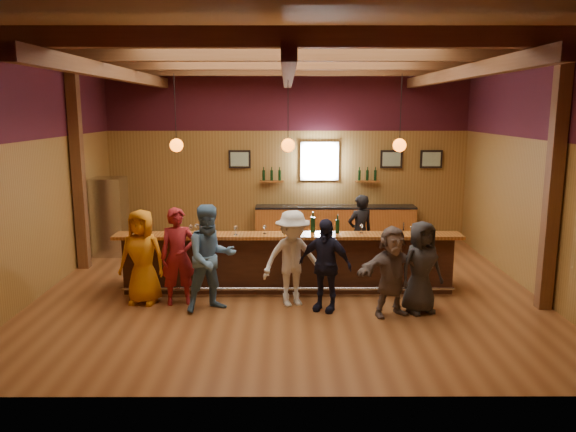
{
  "coord_description": "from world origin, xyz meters",
  "views": [
    {
      "loc": [
        -0.03,
        -10.1,
        3.35
      ],
      "look_at": [
        0.0,
        0.3,
        1.35
      ],
      "focal_mm": 35.0,
      "sensor_mm": 36.0,
      "label": 1
    }
  ],
  "objects_px": {
    "customer_denim": "(211,258)",
    "customer_dark": "(421,267)",
    "customer_redvest": "(178,256)",
    "customer_brown": "(392,271)",
    "ice_bucket": "(289,228)",
    "bartender": "(360,232)",
    "customer_orange": "(142,257)",
    "back_bar_cabinet": "(335,224)",
    "bar_counter": "(289,260)",
    "bottle_a": "(313,224)",
    "customer_navy": "(325,265)",
    "stainless_fridge": "(110,216)",
    "customer_white": "(293,258)"
  },
  "relations": [
    {
      "from": "customer_denim",
      "to": "customer_dark",
      "type": "bearing_deg",
      "value": -28.74
    },
    {
      "from": "customer_redvest",
      "to": "customer_brown",
      "type": "bearing_deg",
      "value": -23.24
    },
    {
      "from": "customer_denim",
      "to": "ice_bucket",
      "type": "bearing_deg",
      "value": 7.36
    },
    {
      "from": "bartender",
      "to": "ice_bucket",
      "type": "bearing_deg",
      "value": 21.85
    },
    {
      "from": "customer_orange",
      "to": "customer_denim",
      "type": "xyz_separation_m",
      "value": [
        1.24,
        -0.36,
        0.07
      ]
    },
    {
      "from": "back_bar_cabinet",
      "to": "bar_counter",
      "type": "bearing_deg",
      "value": -108.34
    },
    {
      "from": "customer_brown",
      "to": "bartender",
      "type": "relative_size",
      "value": 0.94
    },
    {
      "from": "customer_denim",
      "to": "bottle_a",
      "type": "bearing_deg",
      "value": 4.01
    },
    {
      "from": "back_bar_cabinet",
      "to": "customer_orange",
      "type": "height_order",
      "value": "customer_orange"
    },
    {
      "from": "bar_counter",
      "to": "ice_bucket",
      "type": "bearing_deg",
      "value": -89.3
    },
    {
      "from": "ice_bucket",
      "to": "bottle_a",
      "type": "xyz_separation_m",
      "value": [
        0.44,
        0.15,
        0.03
      ]
    },
    {
      "from": "customer_denim",
      "to": "customer_navy",
      "type": "bearing_deg",
      "value": -27.31
    },
    {
      "from": "customer_denim",
      "to": "ice_bucket",
      "type": "height_order",
      "value": "customer_denim"
    },
    {
      "from": "back_bar_cabinet",
      "to": "customer_redvest",
      "type": "bearing_deg",
      "value": -124.62
    },
    {
      "from": "customer_redvest",
      "to": "customer_brown",
      "type": "relative_size",
      "value": 1.13
    },
    {
      "from": "bar_counter",
      "to": "customer_navy",
      "type": "relative_size",
      "value": 4.0
    },
    {
      "from": "customer_dark",
      "to": "bottle_a",
      "type": "xyz_separation_m",
      "value": [
        -1.74,
        1.16,
        0.48
      ]
    },
    {
      "from": "stainless_fridge",
      "to": "customer_dark",
      "type": "distance_m",
      "value": 7.35
    },
    {
      "from": "stainless_fridge",
      "to": "customer_navy",
      "type": "bearing_deg",
      "value": -38.05
    },
    {
      "from": "customer_brown",
      "to": "stainless_fridge",
      "type": "bearing_deg",
      "value": 125.64
    },
    {
      "from": "customer_dark",
      "to": "back_bar_cabinet",
      "type": "bearing_deg",
      "value": 80.51
    },
    {
      "from": "bar_counter",
      "to": "customer_orange",
      "type": "xyz_separation_m",
      "value": [
        -2.54,
        -0.86,
        0.31
      ]
    },
    {
      "from": "stainless_fridge",
      "to": "bartender",
      "type": "bearing_deg",
      "value": -12.68
    },
    {
      "from": "stainless_fridge",
      "to": "customer_redvest",
      "type": "xyz_separation_m",
      "value": [
        2.21,
        -3.36,
        -0.05
      ]
    },
    {
      "from": "customer_dark",
      "to": "bottle_a",
      "type": "bearing_deg",
      "value": 125.41
    },
    {
      "from": "customer_denim",
      "to": "customer_navy",
      "type": "xyz_separation_m",
      "value": [
        1.9,
        -0.01,
        -0.12
      ]
    },
    {
      "from": "customer_redvest",
      "to": "bar_counter",
      "type": "bearing_deg",
      "value": 11.32
    },
    {
      "from": "customer_orange",
      "to": "bottle_a",
      "type": "height_order",
      "value": "customer_orange"
    },
    {
      "from": "bottle_a",
      "to": "customer_navy",
      "type": "bearing_deg",
      "value": -81.65
    },
    {
      "from": "customer_orange",
      "to": "customer_navy",
      "type": "height_order",
      "value": "customer_orange"
    },
    {
      "from": "customer_dark",
      "to": "customer_navy",
      "type": "bearing_deg",
      "value": 155.49
    },
    {
      "from": "back_bar_cabinet",
      "to": "stainless_fridge",
      "type": "distance_m",
      "value": 5.43
    },
    {
      "from": "customer_brown",
      "to": "customer_navy",
      "type": "bearing_deg",
      "value": 147.06
    },
    {
      "from": "back_bar_cabinet",
      "to": "customer_orange",
      "type": "distance_m",
      "value": 5.8
    },
    {
      "from": "stainless_fridge",
      "to": "customer_redvest",
      "type": "relative_size",
      "value": 1.06
    },
    {
      "from": "customer_navy",
      "to": "customer_dark",
      "type": "xyz_separation_m",
      "value": [
        1.58,
        -0.1,
        -0.01
      ]
    },
    {
      "from": "bar_counter",
      "to": "customer_orange",
      "type": "bearing_deg",
      "value": -161.25
    },
    {
      "from": "customer_redvest",
      "to": "customer_brown",
      "type": "height_order",
      "value": "customer_redvest"
    },
    {
      "from": "stainless_fridge",
      "to": "customer_white",
      "type": "distance_m",
      "value": 5.41
    },
    {
      "from": "customer_orange",
      "to": "customer_dark",
      "type": "height_order",
      "value": "customer_orange"
    },
    {
      "from": "stainless_fridge",
      "to": "customer_dark",
      "type": "bearing_deg",
      "value": -31.03
    },
    {
      "from": "customer_brown",
      "to": "customer_dark",
      "type": "bearing_deg",
      "value": -4.36
    },
    {
      "from": "customer_brown",
      "to": "customer_dark",
      "type": "height_order",
      "value": "customer_dark"
    },
    {
      "from": "bar_counter",
      "to": "customer_orange",
      "type": "relative_size",
      "value": 3.81
    },
    {
      "from": "bar_counter",
      "to": "stainless_fridge",
      "type": "height_order",
      "value": "stainless_fridge"
    },
    {
      "from": "customer_navy",
      "to": "ice_bucket",
      "type": "bearing_deg",
      "value": 148.46
    },
    {
      "from": "back_bar_cabinet",
      "to": "customer_denim",
      "type": "height_order",
      "value": "customer_denim"
    },
    {
      "from": "customer_navy",
      "to": "customer_denim",
      "type": "bearing_deg",
      "value": -155.08
    },
    {
      "from": "customer_denim",
      "to": "bar_counter",
      "type": "bearing_deg",
      "value": 16.26
    },
    {
      "from": "customer_white",
      "to": "customer_dark",
      "type": "distance_m",
      "value": 2.15
    }
  ]
}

